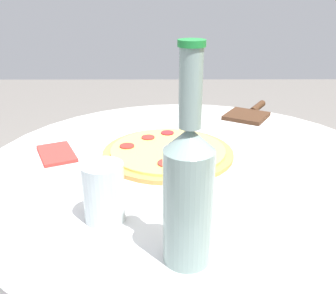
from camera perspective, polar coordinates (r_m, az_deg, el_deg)
The scene contains 6 objects.
table at distance 0.92m, azimuth 3.23°, elevation -10.12°, with size 0.95×0.95×0.69m.
pizza at distance 0.89m, azimuth 0.01°, elevation -0.73°, with size 0.31×0.31×0.02m.
beer_bottle at distance 0.51m, azimuth 3.11°, elevation -6.40°, with size 0.07×0.07×0.31m.
pizza_paddle at distance 1.20m, azimuth 12.26°, elevation 4.98°, with size 0.23×0.17×0.02m.
drinking_glass at distance 0.64m, azimuth -9.76°, elevation -6.84°, with size 0.07×0.07×0.10m.
napkin at distance 0.93m, azimuth -16.61°, elevation -0.95°, with size 0.15×0.12×0.01m.
Camera 1 is at (0.77, -0.05, 1.05)m, focal length 40.00 mm.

